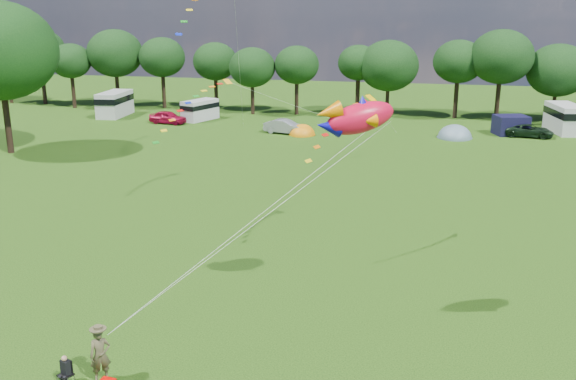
% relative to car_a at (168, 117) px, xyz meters
% --- Properties ---
extents(ground_plane, '(180.00, 180.00, 0.00)m').
position_rel_car_a_xyz_m(ground_plane, '(21.92, -44.90, -0.72)').
color(ground_plane, black).
rests_on(ground_plane, ground).
extents(tree_line, '(102.98, 10.98, 10.27)m').
position_rel_car_a_xyz_m(tree_line, '(27.23, 10.09, 5.63)').
color(tree_line, black).
rests_on(tree_line, ground).
extents(car_a, '(4.53, 2.31, 1.44)m').
position_rel_car_a_xyz_m(car_a, '(0.00, 0.00, 0.00)').
color(car_a, '#A20C2F').
rests_on(car_a, ground).
extents(car_b, '(4.39, 2.38, 1.47)m').
position_rel_car_a_xyz_m(car_b, '(14.15, -2.88, 0.01)').
color(car_b, gray).
rests_on(car_b, ground).
extents(car_d, '(5.05, 2.74, 1.31)m').
position_rel_car_a_xyz_m(car_d, '(38.54, 0.71, -0.07)').
color(car_d, black).
rests_on(car_d, ground).
extents(campervan_a, '(2.92, 6.06, 2.89)m').
position_rel_car_a_xyz_m(campervan_a, '(-8.18, 3.50, 0.83)').
color(campervan_a, '#B5B4B6').
rests_on(campervan_a, ground).
extents(campervan_b, '(3.52, 5.11, 2.31)m').
position_rel_car_a_xyz_m(campervan_b, '(2.73, 3.03, 0.52)').
color(campervan_b, '#BAB9BC').
rests_on(campervan_b, ground).
extents(campervan_d, '(3.55, 6.30, 2.91)m').
position_rel_car_a_xyz_m(campervan_d, '(42.46, 4.16, 0.84)').
color(campervan_d, silver).
rests_on(campervan_d, ground).
extents(tent_orange, '(2.75, 3.01, 2.15)m').
position_rel_car_a_xyz_m(tent_orange, '(15.98, -3.14, -0.70)').
color(tent_orange, orange).
rests_on(tent_orange, ground).
extents(tent_greyblue, '(3.52, 3.85, 2.62)m').
position_rel_car_a_xyz_m(tent_greyblue, '(31.24, -1.35, -0.70)').
color(tent_greyblue, slate).
rests_on(tent_greyblue, ground).
extents(awning_navy, '(3.76, 3.37, 1.97)m').
position_rel_car_a_xyz_m(awning_navy, '(36.86, 1.59, 0.26)').
color(awning_navy, black).
rests_on(awning_navy, ground).
extents(kite_flyer, '(0.87, 0.80, 2.00)m').
position_rel_car_a_xyz_m(kite_flyer, '(17.74, -48.60, 0.28)').
color(kite_flyer, '#4D472D').
rests_on(kite_flyer, ground).
extents(camp_chair, '(0.61, 0.63, 1.16)m').
position_rel_car_a_xyz_m(camp_chair, '(16.67, -49.11, -0.03)').
color(camp_chair, '#99999E').
rests_on(camp_chair, ground).
extents(fish_kite, '(3.40, 2.37, 1.82)m').
position_rel_car_a_xyz_m(fish_kite, '(25.68, -41.89, 7.85)').
color(fish_kite, red).
rests_on(fish_kite, ground).
extents(streamer_kite_b, '(4.15, 4.63, 3.77)m').
position_rel_car_a_xyz_m(streamer_kite_b, '(13.60, -26.67, 6.04)').
color(streamer_kite_b, '#F3A316').
rests_on(streamer_kite_b, ground).
extents(streamer_kite_c, '(2.99, 4.90, 2.77)m').
position_rel_car_a_xyz_m(streamer_kite_c, '(24.44, -34.41, 6.61)').
color(streamer_kite_c, '#FBBE00').
rests_on(streamer_kite_c, ground).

